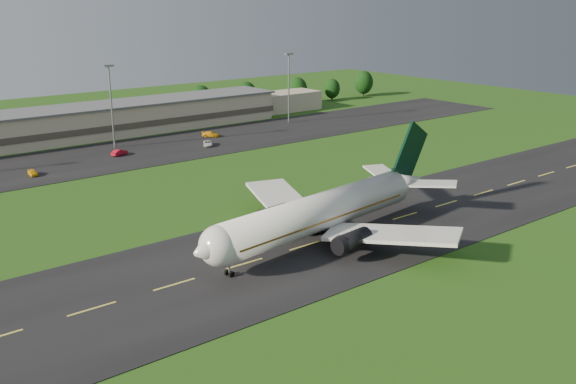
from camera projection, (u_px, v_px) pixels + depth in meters
ground at (305, 246)px, 95.75m from camera, size 360.00×360.00×0.00m
taxiway at (305, 246)px, 95.73m from camera, size 220.00×30.00×0.10m
apron at (109, 157)px, 149.87m from camera, size 260.00×30.00×0.10m
airliner at (322, 212)px, 96.44m from camera, size 51.19×41.87×15.57m
terminal at (93, 122)px, 170.71m from camera, size 145.00×16.00×8.40m
light_mast_centre at (111, 96)px, 155.18m from camera, size 2.40×1.20×20.35m
light_mast_east at (289, 80)px, 187.77m from camera, size 2.40×1.20×20.35m
tree_line at (151, 105)px, 190.81m from camera, size 195.26×8.85×10.57m
service_vehicle_a at (33, 172)px, 133.50m from camera, size 1.78×3.86×1.28m
service_vehicle_b at (119, 152)px, 150.67m from camera, size 4.54×3.09×1.42m
service_vehicle_c at (208, 143)px, 160.42m from camera, size 4.25×5.12×1.30m
service_vehicle_d at (211, 134)px, 171.04m from camera, size 4.57×4.93×1.39m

